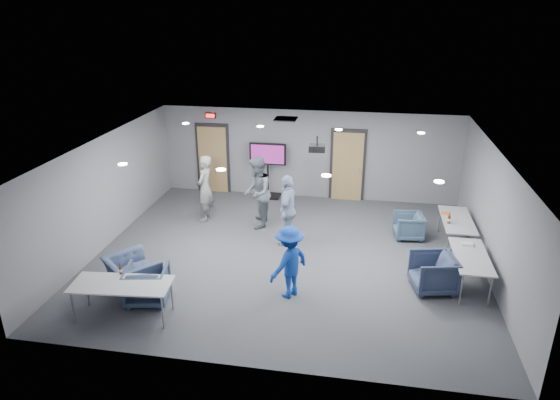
% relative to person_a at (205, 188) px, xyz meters
% --- Properties ---
extents(floor, '(9.00, 9.00, 0.00)m').
position_rel_person_a_xyz_m(floor, '(2.57, -1.76, -0.92)').
color(floor, '#373A3F').
rests_on(floor, ground).
extents(ceiling, '(9.00, 9.00, 0.00)m').
position_rel_person_a_xyz_m(ceiling, '(2.57, -1.76, 1.78)').
color(ceiling, white).
rests_on(ceiling, wall_back).
extents(wall_back, '(9.00, 0.02, 2.70)m').
position_rel_person_a_xyz_m(wall_back, '(2.57, 2.24, 0.43)').
color(wall_back, slate).
rests_on(wall_back, floor).
extents(wall_front, '(9.00, 0.02, 2.70)m').
position_rel_person_a_xyz_m(wall_front, '(2.57, -5.76, 0.43)').
color(wall_front, slate).
rests_on(wall_front, floor).
extents(wall_left, '(0.02, 8.00, 2.70)m').
position_rel_person_a_xyz_m(wall_left, '(-1.93, -1.76, 0.43)').
color(wall_left, slate).
rests_on(wall_left, floor).
extents(wall_right, '(0.02, 8.00, 2.70)m').
position_rel_person_a_xyz_m(wall_right, '(7.07, -1.76, 0.43)').
color(wall_right, slate).
rests_on(wall_right, floor).
extents(door_left, '(1.06, 0.17, 2.24)m').
position_rel_person_a_xyz_m(door_left, '(-0.43, 2.20, 0.15)').
color(door_left, black).
rests_on(door_left, wall_back).
extents(door_right, '(1.06, 0.17, 2.24)m').
position_rel_person_a_xyz_m(door_right, '(3.77, 2.20, 0.15)').
color(door_right, black).
rests_on(door_right, wall_back).
extents(exit_sign, '(0.32, 0.08, 0.16)m').
position_rel_person_a_xyz_m(exit_sign, '(-0.43, 2.18, 1.53)').
color(exit_sign, black).
rests_on(exit_sign, wall_back).
extents(hvac_diffuser, '(0.60, 0.60, 0.03)m').
position_rel_person_a_xyz_m(hvac_diffuser, '(2.07, 1.04, 1.77)').
color(hvac_diffuser, black).
rests_on(hvac_diffuser, ceiling).
extents(downlights, '(6.18, 3.78, 0.02)m').
position_rel_person_a_xyz_m(downlights, '(2.57, -1.76, 1.77)').
color(downlights, white).
rests_on(downlights, ceiling).
extents(person_a, '(0.48, 0.70, 1.83)m').
position_rel_person_a_xyz_m(person_a, '(0.00, 0.00, 0.00)').
color(person_a, gray).
rests_on(person_a, floor).
extents(person_b, '(0.83, 1.01, 1.93)m').
position_rel_person_a_xyz_m(person_b, '(1.51, -0.21, 0.05)').
color(person_b, slate).
rests_on(person_b, floor).
extents(person_c, '(0.52, 1.08, 1.80)m').
position_rel_person_a_xyz_m(person_c, '(2.46, -1.08, -0.02)').
color(person_c, '#99A9C5').
rests_on(person_c, floor).
extents(person_d, '(1.04, 1.15, 1.54)m').
position_rel_person_a_xyz_m(person_d, '(2.88, -3.46, -0.14)').
color(person_d, '#1940A4').
rests_on(person_d, floor).
extents(chair_right_a, '(0.79, 0.77, 0.65)m').
position_rel_person_a_xyz_m(chair_right_a, '(5.47, -0.25, -0.59)').
color(chair_right_a, '#3D546A').
rests_on(chair_right_a, floor).
extents(chair_right_b, '(1.02, 1.00, 0.79)m').
position_rel_person_a_xyz_m(chair_right_b, '(5.80, -2.73, -0.52)').
color(chair_right_b, '#35405C').
rests_on(chair_right_b, floor).
extents(chair_front_a, '(0.96, 0.98, 0.76)m').
position_rel_person_a_xyz_m(chair_front_a, '(0.10, -4.16, -0.53)').
color(chair_front_a, '#394862').
rests_on(chair_front_a, floor).
extents(chair_front_b, '(1.42, 1.40, 0.69)m').
position_rel_person_a_xyz_m(chair_front_b, '(-0.41, -3.76, -0.57)').
color(chair_front_b, '#3E4B6B').
rests_on(chair_front_b, floor).
extents(table_right_a, '(0.72, 1.72, 0.73)m').
position_rel_person_a_xyz_m(table_right_a, '(6.57, -0.56, -0.23)').
color(table_right_a, '#ADAFB2').
rests_on(table_right_a, floor).
extents(table_right_b, '(0.70, 1.68, 0.73)m').
position_rel_person_a_xyz_m(table_right_b, '(6.57, -2.46, -0.24)').
color(table_right_b, '#ADAFB2').
rests_on(table_right_b, floor).
extents(table_front_left, '(1.93, 0.96, 0.73)m').
position_rel_person_a_xyz_m(table_front_left, '(-0.12, -4.76, -0.23)').
color(table_front_left, '#ADAFB2').
rests_on(table_front_left, floor).
extents(bottle_front, '(0.06, 0.06, 0.23)m').
position_rel_person_a_xyz_m(bottle_front, '(-0.28, -4.42, -0.10)').
color(bottle_front, '#502B0D').
rests_on(bottle_front, table_front_left).
extents(bottle_right, '(0.07, 0.07, 0.27)m').
position_rel_person_a_xyz_m(bottle_right, '(6.32, -0.85, -0.09)').
color(bottle_right, '#502B0D').
rests_on(bottle_right, table_right_a).
extents(snack_box, '(0.22, 0.17, 0.04)m').
position_rel_person_a_xyz_m(snack_box, '(6.32, -0.28, -0.16)').
color(snack_box, '#D76935').
rests_on(snack_box, table_right_a).
extents(wrapper, '(0.24, 0.18, 0.05)m').
position_rel_person_a_xyz_m(wrapper, '(6.56, -1.97, -0.16)').
color(wrapper, silver).
rests_on(wrapper, table_right_b).
extents(tv_stand, '(1.12, 0.53, 1.71)m').
position_rel_person_a_xyz_m(tv_stand, '(1.36, 1.99, 0.06)').
color(tv_stand, black).
rests_on(tv_stand, floor).
extents(projector, '(0.41, 0.39, 0.37)m').
position_rel_person_a_xyz_m(projector, '(3.11, -0.72, 1.49)').
color(projector, black).
rests_on(projector, ceiling).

